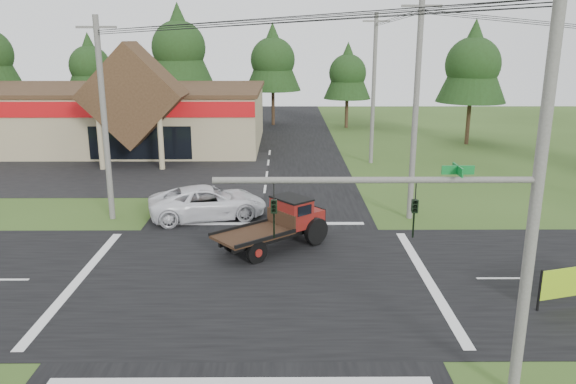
{
  "coord_description": "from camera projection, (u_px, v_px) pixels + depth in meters",
  "views": [
    {
      "loc": [
        1.26,
        -20.81,
        9.34
      ],
      "look_at": [
        1.43,
        5.31,
        2.2
      ],
      "focal_mm": 35.0,
      "sensor_mm": 36.0,
      "label": 1
    }
  ],
  "objects": [
    {
      "name": "white_pickup",
      "position": [
        208.0,
        202.0,
        30.12
      ],
      "size": [
        6.76,
        4.38,
        1.73
      ],
      "primitive_type": "imported",
      "rotation": [
        0.0,
        0.0,
        1.83
      ],
      "color": "white",
      "rests_on": "ground"
    },
    {
      "name": "cvs_building",
      "position": [
        95.0,
        115.0,
        50.22
      ],
      "size": [
        30.4,
        18.2,
        9.19
      ],
      "color": "tan",
      "rests_on": "ground"
    },
    {
      "name": "utility_pole_nw",
      "position": [
        104.0,
        119.0,
        28.77
      ],
      "size": [
        2.0,
        0.3,
        10.5
      ],
      "color": "#595651",
      "rests_on": "ground"
    },
    {
      "name": "utility_pole_n",
      "position": [
        374.0,
        88.0,
        42.28
      ],
      "size": [
        2.0,
        0.3,
        11.2
      ],
      "color": "#595651",
      "rests_on": "ground"
    },
    {
      "name": "road_ew",
      "position": [
        253.0,
        279.0,
        22.52
      ],
      "size": [
        120.0,
        12.0,
        0.02
      ],
      "primitive_type": "cube",
      "color": "black",
      "rests_on": "ground"
    },
    {
      "name": "tree_row_d",
      "position": [
        273.0,
        58.0,
        61.09
      ],
      "size": [
        6.16,
        6.16,
        11.11
      ],
      "color": "#332316",
      "rests_on": "ground"
    },
    {
      "name": "tree_row_c",
      "position": [
        179.0,
        45.0,
        59.71
      ],
      "size": [
        7.28,
        7.28,
        13.13
      ],
      "color": "#332316",
      "rests_on": "ground"
    },
    {
      "name": "utility_pole_nr",
      "position": [
        537.0,
        194.0,
        13.85
      ],
      "size": [
        2.0,
        0.3,
        11.0
      ],
      "color": "#595651",
      "rests_on": "ground"
    },
    {
      "name": "tree_row_e",
      "position": [
        348.0,
        71.0,
        59.57
      ],
      "size": [
        5.04,
        5.04,
        9.09
      ],
      "color": "#332316",
      "rests_on": "ground"
    },
    {
      "name": "tree_side_ne",
      "position": [
        473.0,
        62.0,
        49.63
      ],
      "size": [
        6.16,
        6.16,
        11.11
      ],
      "color": "#332316",
      "rests_on": "ground"
    },
    {
      "name": "tree_row_b",
      "position": [
        90.0,
        64.0,
        61.15
      ],
      "size": [
        5.6,
        5.6,
        10.1
      ],
      "color": "#332316",
      "rests_on": "ground"
    },
    {
      "name": "utility_pole_ne",
      "position": [
        416.0,
        109.0,
        28.74
      ],
      "size": [
        2.0,
        0.3,
        11.5
      ],
      "color": "#595651",
      "rests_on": "ground"
    },
    {
      "name": "parking_apron",
      "position": [
        75.0,
        172.0,
        40.76
      ],
      "size": [
        28.0,
        14.0,
        0.02
      ],
      "primitive_type": "cube",
      "color": "black",
      "rests_on": "ground"
    },
    {
      "name": "ground",
      "position": [
        253.0,
        280.0,
        22.52
      ],
      "size": [
        120.0,
        120.0,
        0.0
      ],
      "primitive_type": "plane",
      "color": "#304B1A",
      "rests_on": "ground"
    },
    {
      "name": "road_ns",
      "position": [
        253.0,
        279.0,
        22.52
      ],
      "size": [
        12.0,
        120.0,
        0.02
      ],
      "primitive_type": "cube",
      "color": "black",
      "rests_on": "ground"
    },
    {
      "name": "traffic_signal_mast",
      "position": [
        465.0,
        240.0,
        14.16
      ],
      "size": [
        8.12,
        0.24,
        7.0
      ],
      "color": "#595651",
      "rests_on": "ground"
    },
    {
      "name": "antique_flatbed_truck",
      "position": [
        273.0,
        225.0,
        25.53
      ],
      "size": [
        5.59,
        5.12,
        2.3
      ],
      "primitive_type": null,
      "rotation": [
        0.0,
        0.0,
        -0.88
      ],
      "color": "#5E160D",
      "rests_on": "ground"
    }
  ]
}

